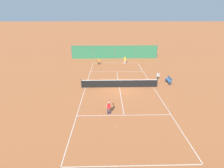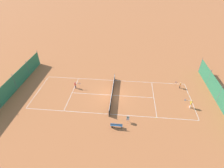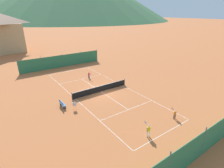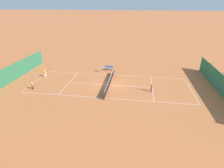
# 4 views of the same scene
# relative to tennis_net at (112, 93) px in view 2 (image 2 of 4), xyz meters

# --- Properties ---
(ground_plane) EXTENTS (600.00, 600.00, 0.00)m
(ground_plane) POSITION_rel_tennis_net_xyz_m (0.00, 0.00, -0.50)
(ground_plane) COLOR #BC6638
(court_line_markings) EXTENTS (8.25, 23.85, 0.01)m
(court_line_markings) POSITION_rel_tennis_net_xyz_m (0.00, 0.00, -0.50)
(court_line_markings) COLOR white
(court_line_markings) RESTS_ON ground
(tennis_net) EXTENTS (9.18, 0.08, 1.06)m
(tennis_net) POSITION_rel_tennis_net_xyz_m (0.00, 0.00, 0.00)
(tennis_net) COLOR #2D2D2D
(tennis_net) RESTS_ON ground
(windscreen_fence_far) EXTENTS (17.28, 0.08, 2.90)m
(windscreen_fence_far) POSITION_rel_tennis_net_xyz_m (-0.00, 15.50, 0.81)
(windscreen_fence_far) COLOR #2D754C
(windscreen_fence_far) RESTS_ON ground
(windscreen_fence_near) EXTENTS (17.28, 0.08, 2.90)m
(windscreen_fence_near) POSITION_rel_tennis_net_xyz_m (-0.00, -15.50, 0.81)
(windscreen_fence_near) COLOR #2D754C
(windscreen_fence_near) RESTS_ON ground
(player_far_baseline) EXTENTS (0.57, 0.88, 1.08)m
(player_far_baseline) POSITION_rel_tennis_net_xyz_m (2.99, -10.77, 0.14)
(player_far_baseline) COLOR black
(player_far_baseline) RESTS_ON ground
(player_near_baseline) EXTENTS (0.60, 1.04, 1.32)m
(player_near_baseline) POSITION_rel_tennis_net_xyz_m (-1.66, -11.23, 0.27)
(player_near_baseline) COLOR white
(player_near_baseline) RESTS_ON ground
(player_far_service) EXTENTS (0.41, 1.04, 1.21)m
(player_far_service) POSITION_rel_tennis_net_xyz_m (1.31, 6.11, 0.21)
(player_far_service) COLOR #23284C
(player_far_service) RESTS_ON ground
(tennis_ball_mid_court) EXTENTS (0.07, 0.07, 0.07)m
(tennis_ball_mid_court) POSITION_rel_tennis_net_xyz_m (-4.99, -1.56, -0.47)
(tennis_ball_mid_court) COLOR #CCE033
(tennis_ball_mid_court) RESTS_ON ground
(tennis_ball_alley_right) EXTENTS (0.07, 0.07, 0.07)m
(tennis_ball_alley_right) POSITION_rel_tennis_net_xyz_m (-3.38, -9.60, -0.47)
(tennis_ball_alley_right) COLOR #CCE033
(tennis_ball_alley_right) RESTS_ON ground
(tennis_ball_by_net_right) EXTENTS (0.07, 0.07, 0.07)m
(tennis_ball_by_net_right) POSITION_rel_tennis_net_xyz_m (-4.30, -6.23, -0.47)
(tennis_ball_by_net_right) COLOR #CCE033
(tennis_ball_by_net_right) RESTS_ON ground
(tennis_ball_service_box) EXTENTS (0.07, 0.07, 0.07)m
(tennis_ball_service_box) POSITION_rel_tennis_net_xyz_m (-4.02, 1.12, -0.47)
(tennis_ball_service_box) COLOR #CCE033
(tennis_ball_service_box) RESTS_ON ground
(tennis_ball_by_net_left) EXTENTS (0.07, 0.07, 0.07)m
(tennis_ball_by_net_left) POSITION_rel_tennis_net_xyz_m (0.82, 8.08, -0.47)
(tennis_ball_by_net_left) COLOR #CCE033
(tennis_ball_by_net_left) RESTS_ON ground
(tennis_ball_alley_left) EXTENTS (0.07, 0.07, 0.07)m
(tennis_ball_alley_left) POSITION_rel_tennis_net_xyz_m (-2.98, 1.09, -0.47)
(tennis_ball_alley_left) COLOR #CCE033
(tennis_ball_alley_left) RESTS_ON ground
(tennis_ball_far_corner) EXTENTS (0.07, 0.07, 0.07)m
(tennis_ball_far_corner) POSITION_rel_tennis_net_xyz_m (-4.29, 5.08, -0.47)
(tennis_ball_far_corner) COLOR #CCE033
(tennis_ball_far_corner) RESTS_ON ground
(ball_hopper) EXTENTS (0.36, 0.36, 0.89)m
(ball_hopper) POSITION_rel_tennis_net_xyz_m (-5.29, -2.52, 0.15)
(ball_hopper) COLOR #B7B7BC
(ball_hopper) RESTS_ON ground
(courtside_bench) EXTENTS (0.36, 1.50, 0.84)m
(courtside_bench) POSITION_rel_tennis_net_xyz_m (-6.34, -1.14, -0.05)
(courtside_bench) COLOR #336699
(courtside_bench) RESTS_ON ground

